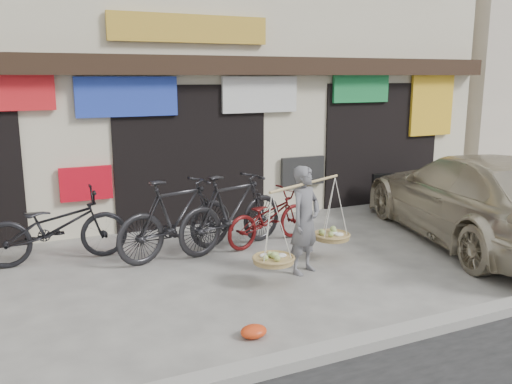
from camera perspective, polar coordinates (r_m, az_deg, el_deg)
name	(u,v)px	position (r m, az deg, el deg)	size (l,w,h in m)	color
ground	(274,285)	(7.67, 1.94, -9.77)	(70.00, 70.00, 0.00)	gray
kerb	(359,344)	(6.10, 10.81, -15.46)	(70.00, 0.25, 0.12)	gray
shophouse_block	(150,50)	(13.17, -11.11, 14.47)	(14.00, 6.32, 7.00)	beige
street_vendor	(305,224)	(7.96, 5.18, -3.42)	(1.89, 1.17, 1.60)	slate
bike_0	(56,227)	(8.97, -20.32, -3.43)	(0.76, 2.17, 1.14)	black
bike_1	(177,218)	(8.73, -8.32, -2.70)	(0.61, 2.15, 1.29)	black
bike_2	(268,217)	(9.36, 1.28, -2.66)	(0.63, 1.79, 0.94)	#530E0E
bike_3	(232,212)	(9.04, -2.51, -2.07)	(0.61, 2.15, 1.29)	black
suv	(476,198)	(10.20, 22.14, -0.56)	(3.44, 5.74, 1.56)	#C2B69C
red_bag	(254,331)	(6.23, -0.25, -14.47)	(0.31, 0.25, 0.14)	red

